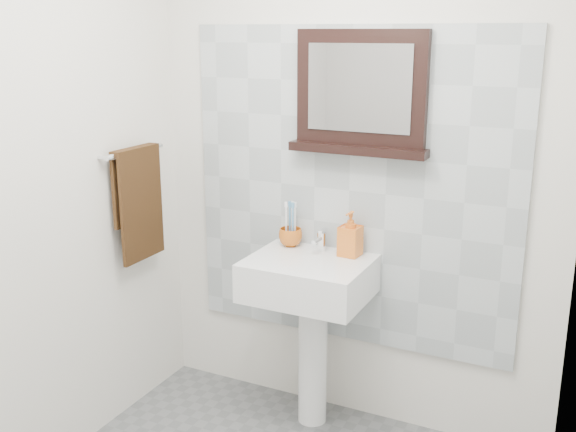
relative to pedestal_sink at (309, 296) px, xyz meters
The scene contains 11 objects.
back_wall 0.63m from the pedestal_sink, 64.70° to the left, with size 2.00×0.01×2.50m, color silver.
left_wall 1.37m from the pedestal_sink, 135.63° to the right, with size 0.01×2.20×2.50m, color silver.
right_wall 1.52m from the pedestal_sink, 38.27° to the right, with size 0.01×2.20×2.50m, color silver.
splashback 0.53m from the pedestal_sink, 63.47° to the left, with size 1.60×0.02×1.50m, color #A8B1B6.
pedestal_sink is the anchor object (origin of this frame).
toothbrush_cup 0.31m from the pedestal_sink, 140.42° to the left, with size 0.11×0.11×0.09m, color #BF5A16.
toothbrushes 0.37m from the pedestal_sink, 139.32° to the left, with size 0.05×0.04×0.21m.
soap_dispenser 0.35m from the pedestal_sink, 40.55° to the left, with size 0.09×0.10×0.21m, color #D44419.
framed_mirror 0.95m from the pedestal_sink, 49.79° to the left, with size 0.64×0.11×0.54m.
towel_bar 1.07m from the pedestal_sink, 169.04° to the right, with size 0.07×0.40×0.03m.
hand_towel 0.95m from the pedestal_sink, 168.95° to the right, with size 0.06×0.30×0.55m.
Camera 1 is at (1.09, -1.80, 1.87)m, focal length 42.00 mm.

